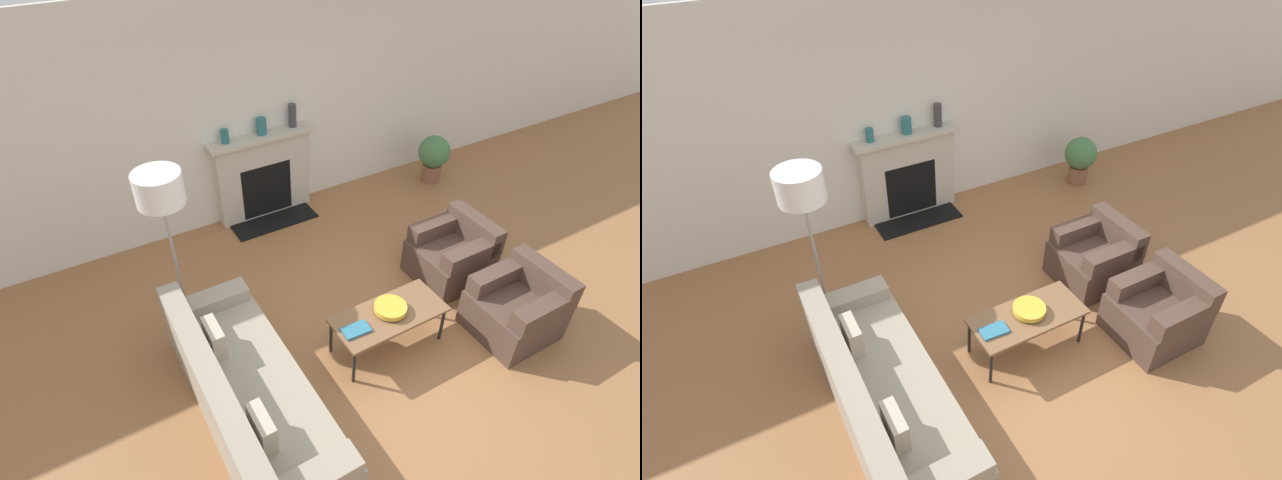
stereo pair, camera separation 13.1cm
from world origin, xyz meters
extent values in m
plane|color=#99663D|center=(0.00, 0.00, 0.00)|extent=(18.00, 18.00, 0.00)
cube|color=silver|center=(0.00, 2.98, 1.45)|extent=(18.00, 0.06, 2.90)
cube|color=beige|center=(-0.13, 2.85, 0.56)|extent=(1.28, 0.20, 1.13)
cube|color=black|center=(-0.13, 2.77, 0.41)|extent=(0.70, 0.04, 0.73)
cube|color=black|center=(-0.13, 2.57, 0.01)|extent=(1.15, 0.40, 0.02)
cube|color=beige|center=(-0.13, 2.82, 1.15)|extent=(1.40, 0.28, 0.05)
cube|color=#9E937F|center=(-1.55, 0.04, 0.20)|extent=(0.85, 2.27, 0.41)
cube|color=#9E937F|center=(-1.89, 0.04, 0.59)|extent=(0.20, 2.27, 0.38)
cube|color=#9E937F|center=(-1.55, 1.07, 0.48)|extent=(0.79, 0.22, 0.15)
cube|color=#C0B49C|center=(-1.68, -0.47, 0.55)|extent=(0.12, 0.32, 0.28)
cube|color=#C0B49C|center=(-1.68, 0.55, 0.55)|extent=(0.12, 0.32, 0.28)
cube|color=#4C382D|center=(1.16, -0.40, 0.21)|extent=(0.79, 0.75, 0.43)
cube|color=#4C382D|center=(1.47, -0.40, 0.58)|extent=(0.18, 0.75, 0.31)
cube|color=#4C382D|center=(1.16, -0.11, 0.52)|extent=(0.71, 0.18, 0.20)
cube|color=#4C382D|center=(1.16, -0.69, 0.52)|extent=(0.71, 0.18, 0.20)
cube|color=#4C382D|center=(1.16, 0.57, 0.21)|extent=(0.79, 0.75, 0.43)
cube|color=#4C382D|center=(1.47, 0.57, 0.58)|extent=(0.18, 0.75, 0.31)
cube|color=#4C382D|center=(1.16, 0.86, 0.52)|extent=(0.71, 0.18, 0.20)
cube|color=#4C382D|center=(1.16, 0.29, 0.52)|extent=(0.71, 0.18, 0.20)
cube|color=brown|center=(-0.09, 0.07, 0.44)|extent=(1.14, 0.50, 0.03)
cylinder|color=black|center=(-0.62, -0.14, 0.21)|extent=(0.03, 0.03, 0.43)
cylinder|color=black|center=(0.44, -0.14, 0.21)|extent=(0.03, 0.03, 0.43)
cylinder|color=black|center=(-0.62, 0.28, 0.21)|extent=(0.03, 0.03, 0.43)
cylinder|color=black|center=(0.44, 0.28, 0.21)|extent=(0.03, 0.03, 0.43)
cylinder|color=gold|center=(-0.06, 0.10, 0.46)|extent=(0.11, 0.11, 0.02)
cylinder|color=gold|center=(-0.06, 0.10, 0.50)|extent=(0.32, 0.32, 0.05)
cube|color=teal|center=(-0.48, 0.05, 0.47)|extent=(0.27, 0.17, 0.02)
cylinder|color=gray|center=(-1.70, 1.49, 0.01)|extent=(0.39, 0.39, 0.03)
cylinder|color=gray|center=(-1.70, 1.49, 0.76)|extent=(0.03, 0.03, 1.47)
cylinder|color=white|center=(-1.70, 1.49, 1.61)|extent=(0.45, 0.45, 0.31)
cylinder|color=#28666B|center=(-0.59, 2.85, 1.26)|extent=(0.10, 0.10, 0.17)
cylinder|color=#28666B|center=(-0.10, 2.85, 1.28)|extent=(0.13, 0.13, 0.21)
cylinder|color=#3D383D|center=(0.34, 2.85, 1.32)|extent=(0.10, 0.10, 0.30)
cylinder|color=brown|center=(2.42, 2.38, 0.13)|extent=(0.29, 0.29, 0.27)
sphere|color=#477A47|center=(2.42, 2.38, 0.48)|extent=(0.47, 0.47, 0.47)
camera|label=1|loc=(-2.34, -2.51, 3.98)|focal=28.00mm
camera|label=2|loc=(-2.23, -2.57, 3.98)|focal=28.00mm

